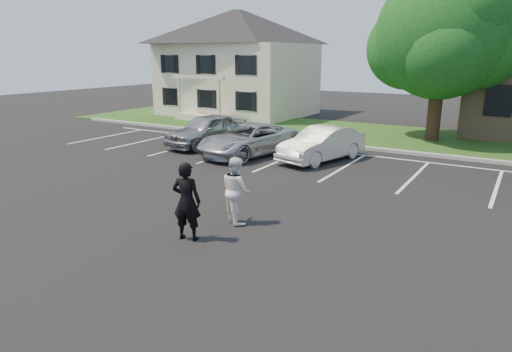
{
  "coord_description": "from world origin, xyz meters",
  "views": [
    {
      "loc": [
        6.27,
        -9.4,
        4.52
      ],
      "look_at": [
        0.0,
        1.0,
        1.25
      ],
      "focal_mm": 32.0,
      "sensor_mm": 36.0,
      "label": 1
    }
  ],
  "objects": [
    {
      "name": "tree",
      "position": [
        2.01,
        16.12,
        5.35
      ],
      "size": [
        7.8,
        7.2,
        8.8
      ],
      "color": "black",
      "rests_on": "ground"
    },
    {
      "name": "house",
      "position": [
        -13.0,
        19.97,
        3.83
      ],
      "size": [
        10.3,
        9.22,
        7.6
      ],
      "color": "beige",
      "rests_on": "ground"
    },
    {
      "name": "stall_lines",
      "position": [
        1.4,
        8.95,
        0.01
      ],
      "size": [
        34.0,
        5.36,
        0.01
      ],
      "color": "silver",
      "rests_on": "ground"
    },
    {
      "name": "car_silver_minivan",
      "position": [
        -4.6,
        8.01,
        0.71
      ],
      "size": [
        3.46,
        5.54,
        1.43
      ],
      "primitive_type": "imported",
      "rotation": [
        0.0,
        0.0,
        -0.23
      ],
      "color": "#B0B4B8",
      "rests_on": "ground"
    },
    {
      "name": "ground_plane",
      "position": [
        0.0,
        0.0,
        0.0
      ],
      "size": [
        90.0,
        90.0,
        0.0
      ],
      "primitive_type": "plane",
      "color": "black",
      "rests_on": "ground"
    },
    {
      "name": "car_silver_west",
      "position": [
        -7.55,
        8.77,
        0.8
      ],
      "size": [
        2.56,
        4.92,
        1.6
      ],
      "primitive_type": "imported",
      "rotation": [
        0.0,
        0.0,
        -0.15
      ],
      "color": "#9D9DA2",
      "rests_on": "ground"
    },
    {
      "name": "curb",
      "position": [
        0.0,
        12.0,
        0.07
      ],
      "size": [
        40.0,
        0.3,
        0.15
      ],
      "primitive_type": "cube",
      "color": "gray",
      "rests_on": "ground"
    },
    {
      "name": "car_white_sedan",
      "position": [
        -1.31,
        8.69,
        0.73
      ],
      "size": [
        2.65,
        4.65,
        1.45
      ],
      "primitive_type": "imported",
      "rotation": [
        0.0,
        0.0,
        -0.27
      ],
      "color": "silver",
      "rests_on": "ground"
    },
    {
      "name": "man_black_suit",
      "position": [
        -0.72,
        -1.13,
        0.99
      ],
      "size": [
        0.83,
        0.66,
        1.99
      ],
      "primitive_type": "imported",
      "rotation": [
        0.0,
        0.0,
        3.43
      ],
      "color": "black",
      "rests_on": "ground"
    },
    {
      "name": "grass_strip",
      "position": [
        0.0,
        16.0,
        0.04
      ],
      "size": [
        44.0,
        8.0,
        0.08
      ],
      "primitive_type": "cube",
      "color": "#2B5219",
      "rests_on": "ground"
    },
    {
      "name": "man_white_shirt",
      "position": [
        -0.34,
        0.52,
        0.92
      ],
      "size": [
        1.13,
        1.07,
        1.84
      ],
      "primitive_type": "imported",
      "rotation": [
        0.0,
        0.0,
        2.56
      ],
      "color": "white",
      "rests_on": "ground"
    }
  ]
}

